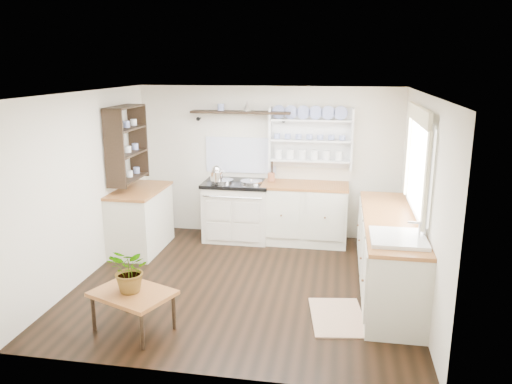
% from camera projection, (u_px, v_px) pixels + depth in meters
% --- Properties ---
extents(floor, '(4.00, 3.80, 0.01)m').
position_uv_depth(floor, '(245.00, 283.00, 6.14)').
color(floor, black).
rests_on(floor, ground).
extents(wall_back, '(4.00, 0.02, 2.30)m').
position_uv_depth(wall_back, '(268.00, 162.00, 7.67)').
color(wall_back, silver).
rests_on(wall_back, ground).
extents(wall_right, '(0.02, 3.80, 2.30)m').
position_uv_depth(wall_right, '(421.00, 200.00, 5.53)').
color(wall_right, silver).
rests_on(wall_right, ground).
extents(wall_left, '(0.02, 3.80, 2.30)m').
position_uv_depth(wall_left, '(86.00, 186.00, 6.18)').
color(wall_left, silver).
rests_on(wall_left, ground).
extents(ceiling, '(4.00, 3.80, 0.01)m').
position_uv_depth(ceiling, '(244.00, 93.00, 5.57)').
color(ceiling, white).
rests_on(ceiling, wall_back).
extents(window, '(0.08, 1.55, 1.22)m').
position_uv_depth(window, '(418.00, 161.00, 5.57)').
color(window, white).
rests_on(window, wall_right).
extents(aga_cooker, '(1.00, 0.70, 0.93)m').
position_uv_depth(aga_cooker, '(237.00, 210.00, 7.59)').
color(aga_cooker, beige).
rests_on(aga_cooker, floor).
extents(back_cabinets, '(1.27, 0.63, 0.90)m').
position_uv_depth(back_cabinets, '(305.00, 213.00, 7.45)').
color(back_cabinets, beige).
rests_on(back_cabinets, floor).
extents(right_cabinets, '(0.62, 2.43, 0.90)m').
position_uv_depth(right_cabinets, '(389.00, 254.00, 5.84)').
color(right_cabinets, beige).
rests_on(right_cabinets, floor).
extents(belfast_sink, '(0.55, 0.60, 0.45)m').
position_uv_depth(belfast_sink, '(397.00, 249.00, 5.04)').
color(belfast_sink, white).
rests_on(belfast_sink, right_cabinets).
extents(left_cabinets, '(0.62, 1.13, 0.90)m').
position_uv_depth(left_cabinets, '(141.00, 219.00, 7.16)').
color(left_cabinets, beige).
rests_on(left_cabinets, floor).
extents(plate_rack, '(1.20, 0.22, 0.90)m').
position_uv_depth(plate_rack, '(311.00, 137.00, 7.42)').
color(plate_rack, white).
rests_on(plate_rack, wall_back).
extents(high_shelf, '(1.50, 0.29, 0.16)m').
position_uv_depth(high_shelf, '(241.00, 113.00, 7.43)').
color(high_shelf, black).
rests_on(high_shelf, wall_back).
extents(left_shelving, '(0.28, 0.80, 1.05)m').
position_uv_depth(left_shelving, '(127.00, 143.00, 6.91)').
color(left_shelving, black).
rests_on(left_shelving, wall_left).
extents(kettle, '(0.19, 0.19, 0.23)m').
position_uv_depth(kettle, '(217.00, 173.00, 7.38)').
color(kettle, silver).
rests_on(kettle, aga_cooker).
extents(utensil_crock, '(0.11, 0.11, 0.12)m').
position_uv_depth(utensil_crock, '(271.00, 177.00, 7.49)').
color(utensil_crock, '#9A5938').
rests_on(utensil_crock, back_cabinets).
extents(center_table, '(0.92, 0.80, 0.42)m').
position_uv_depth(center_table, '(133.00, 296.00, 4.98)').
color(center_table, brown).
rests_on(center_table, floor).
extents(potted_plant, '(0.53, 0.50, 0.47)m').
position_uv_depth(potted_plant, '(131.00, 270.00, 4.91)').
color(potted_plant, '#3F7233').
rests_on(potted_plant, center_table).
extents(floor_rug, '(0.67, 0.92, 0.02)m').
position_uv_depth(floor_rug, '(337.00, 317.00, 5.30)').
color(floor_rug, '#947556').
rests_on(floor_rug, floor).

